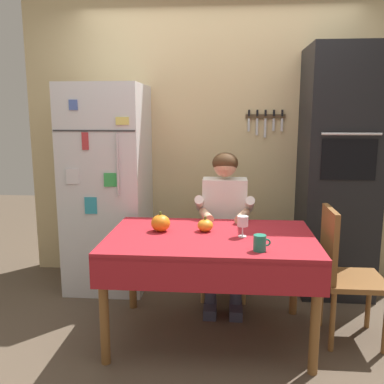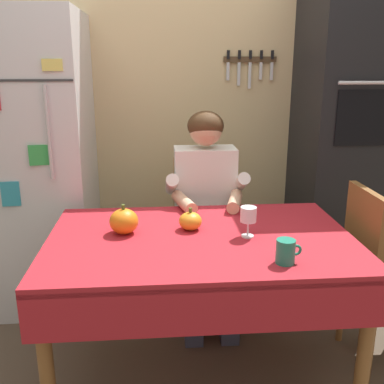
{
  "view_description": "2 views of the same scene",
  "coord_description": "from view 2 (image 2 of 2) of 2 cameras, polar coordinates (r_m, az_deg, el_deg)",
  "views": [
    {
      "loc": [
        0.1,
        -2.64,
        1.55
      ],
      "look_at": [
        -0.13,
        0.18,
        1.02
      ],
      "focal_mm": 39.1,
      "sensor_mm": 36.0,
      "label": 1
    },
    {
      "loc": [
        -0.19,
        -1.79,
        1.51
      ],
      "look_at": [
        -0.03,
        0.24,
        0.91
      ],
      "focal_mm": 41.41,
      "sensor_mm": 36.0,
      "label": 2
    }
  ],
  "objects": [
    {
      "name": "back_wall_assembly",
      "position": [
        3.15,
        -0.2,
        12.55
      ],
      "size": [
        3.7,
        0.13,
        2.6
      ],
      "color": "#D1B784",
      "rests_on": "ground"
    },
    {
      "name": "refrigerator",
      "position": [
        2.91,
        -19.61,
        3.33
      ],
      "size": [
        0.68,
        0.71,
        1.8
      ],
      "color": "silver",
      "rests_on": "ground"
    },
    {
      "name": "wall_oven",
      "position": [
        3.08,
        19.34,
        6.88
      ],
      "size": [
        0.6,
        0.64,
        2.1
      ],
      "color": "black",
      "rests_on": "ground"
    },
    {
      "name": "dining_table",
      "position": [
        2.06,
        1.18,
        -8.12
      ],
      "size": [
        1.4,
        0.9,
        0.74
      ],
      "color": "brown",
      "rests_on": "ground"
    },
    {
      "name": "chair_behind_person",
      "position": [
        2.85,
        1.36,
        -4.14
      ],
      "size": [
        0.4,
        0.4,
        0.93
      ],
      "color": "tan",
      "rests_on": "ground"
    },
    {
      "name": "seated_person",
      "position": [
        2.6,
        1.82,
        -0.92
      ],
      "size": [
        0.47,
        0.55,
        1.25
      ],
      "color": "#38384C",
      "rests_on": "ground"
    },
    {
      "name": "chair_right_side",
      "position": [
        2.43,
        22.95,
        -9.27
      ],
      "size": [
        0.4,
        0.4,
        0.93
      ],
      "color": "brown",
      "rests_on": "ground"
    },
    {
      "name": "coffee_mug",
      "position": [
        1.8,
        12.0,
        -7.5
      ],
      "size": [
        0.1,
        0.08,
        0.1
      ],
      "color": "#237F66",
      "rests_on": "dining_table"
    },
    {
      "name": "wine_glass",
      "position": [
        2.02,
        7.27,
        -3.04
      ],
      "size": [
        0.07,
        0.07,
        0.14
      ],
      "color": "white",
      "rests_on": "dining_table"
    },
    {
      "name": "pumpkin_large",
      "position": [
        2.08,
        -8.77,
        -3.74
      ],
      "size": [
        0.13,
        0.13,
        0.14
      ],
      "color": "orange",
      "rests_on": "dining_table"
    },
    {
      "name": "pumpkin_medium",
      "position": [
        2.11,
        -0.21,
        -3.75
      ],
      "size": [
        0.11,
        0.11,
        0.11
      ],
      "color": "orange",
      "rests_on": "dining_table"
    }
  ]
}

